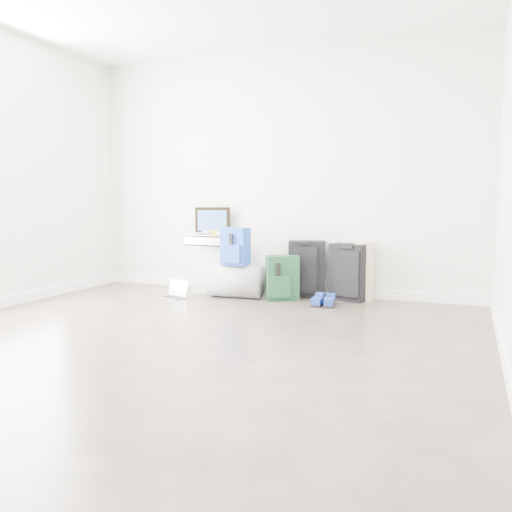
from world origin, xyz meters
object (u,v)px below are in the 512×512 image
at_px(laptop, 175,294).
at_px(large_suitcase, 306,269).
at_px(briefcase, 209,240).
at_px(duffel_bag, 236,281).
at_px(boxes_stack, 209,269).
at_px(carry_on, 349,272).

bearing_deg(laptop, large_suitcase, 40.34).
bearing_deg(briefcase, duffel_bag, -26.44).
height_order(briefcase, laptop, briefcase).
distance_m(duffel_bag, large_suitcase, 0.77).
bearing_deg(laptop, duffel_bag, 40.00).
distance_m(boxes_stack, briefcase, 0.33).
bearing_deg(briefcase, boxes_stack, 1.67).
height_order(briefcase, carry_on, briefcase).
distance_m(boxes_stack, large_suitcase, 1.14).
relative_size(briefcase, laptop, 1.49).
xyz_separation_m(duffel_bag, carry_on, (1.17, 0.27, 0.12)).
bearing_deg(carry_on, boxes_stack, -161.78).
bearing_deg(briefcase, laptop, -106.61).
xyz_separation_m(briefcase, large_suitcase, (1.13, 0.08, -0.29)).
bearing_deg(duffel_bag, large_suitcase, 21.58).
relative_size(duffel_bag, large_suitcase, 0.94).
bearing_deg(duffel_bag, briefcase, 148.95).
xyz_separation_m(boxes_stack, briefcase, (-0.00, 0.00, 0.33)).
bearing_deg(large_suitcase, duffel_bag, -171.89).
bearing_deg(laptop, carry_on, 33.07).
bearing_deg(boxes_stack, carry_on, -20.86).
relative_size(carry_on, laptop, 1.93).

